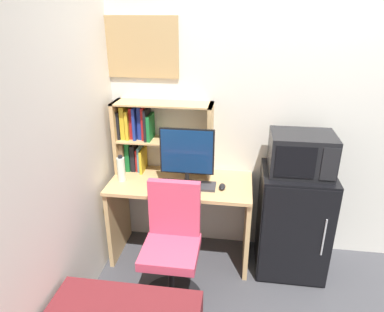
{
  "coord_description": "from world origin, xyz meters",
  "views": [
    {
      "loc": [
        -0.5,
        -2.82,
        2.07
      ],
      "look_at": [
        -0.86,
        -0.31,
        0.99
      ],
      "focal_mm": 32.55,
      "sensor_mm": 36.0,
      "label": 1
    }
  ],
  "objects_px": {
    "wall_corkboard": "(130,47)",
    "monitor": "(187,156)",
    "mini_fridge": "(292,221)",
    "computer_mouse": "(222,187)",
    "microwave": "(301,153)",
    "desk_chair": "(172,252)",
    "keyboard": "(188,185)",
    "hutch_bookshelf": "(148,135)",
    "water_bottle": "(121,169)"
  },
  "relations": [
    {
      "from": "keyboard",
      "to": "desk_chair",
      "type": "bearing_deg",
      "value": -96.88
    },
    {
      "from": "wall_corkboard",
      "to": "computer_mouse",
      "type": "bearing_deg",
      "value": -23.17
    },
    {
      "from": "mini_fridge",
      "to": "hutch_bookshelf",
      "type": "bearing_deg",
      "value": 171.51
    },
    {
      "from": "water_bottle",
      "to": "mini_fridge",
      "type": "relative_size",
      "value": 0.25
    },
    {
      "from": "keyboard",
      "to": "monitor",
      "type": "bearing_deg",
      "value": -100.86
    },
    {
      "from": "monitor",
      "to": "keyboard",
      "type": "xyz_separation_m",
      "value": [
        0.0,
        0.01,
        -0.26
      ]
    },
    {
      "from": "monitor",
      "to": "microwave",
      "type": "relative_size",
      "value": 1.04
    },
    {
      "from": "monitor",
      "to": "wall_corkboard",
      "type": "height_order",
      "value": "wall_corkboard"
    },
    {
      "from": "mini_fridge",
      "to": "wall_corkboard",
      "type": "xyz_separation_m",
      "value": [
        -1.38,
        0.28,
        1.34
      ]
    },
    {
      "from": "water_bottle",
      "to": "microwave",
      "type": "bearing_deg",
      "value": 1.49
    },
    {
      "from": "hutch_bookshelf",
      "to": "computer_mouse",
      "type": "bearing_deg",
      "value": -20.38
    },
    {
      "from": "water_bottle",
      "to": "wall_corkboard",
      "type": "bearing_deg",
      "value": 81.41
    },
    {
      "from": "hutch_bookshelf",
      "to": "microwave",
      "type": "relative_size",
      "value": 1.74
    },
    {
      "from": "water_bottle",
      "to": "monitor",
      "type": "bearing_deg",
      "value": -3.64
    },
    {
      "from": "keyboard",
      "to": "desk_chair",
      "type": "distance_m",
      "value": 0.54
    },
    {
      "from": "computer_mouse",
      "to": "water_bottle",
      "type": "height_order",
      "value": "water_bottle"
    },
    {
      "from": "water_bottle",
      "to": "desk_chair",
      "type": "distance_m",
      "value": 0.8
    },
    {
      "from": "monitor",
      "to": "mini_fridge",
      "type": "height_order",
      "value": "monitor"
    },
    {
      "from": "mini_fridge",
      "to": "desk_chair",
      "type": "bearing_deg",
      "value": -152.31
    },
    {
      "from": "monitor",
      "to": "hutch_bookshelf",
      "type": "bearing_deg",
      "value": 146.02
    },
    {
      "from": "computer_mouse",
      "to": "mini_fridge",
      "type": "distance_m",
      "value": 0.67
    },
    {
      "from": "monitor",
      "to": "mini_fridge",
      "type": "distance_m",
      "value": 1.04
    },
    {
      "from": "wall_corkboard",
      "to": "desk_chair",
      "type": "bearing_deg",
      "value": -58.81
    },
    {
      "from": "monitor",
      "to": "desk_chair",
      "type": "height_order",
      "value": "monitor"
    },
    {
      "from": "desk_chair",
      "to": "monitor",
      "type": "bearing_deg",
      "value": 83.22
    },
    {
      "from": "hutch_bookshelf",
      "to": "microwave",
      "type": "height_order",
      "value": "hutch_bookshelf"
    },
    {
      "from": "hutch_bookshelf",
      "to": "computer_mouse",
      "type": "xyz_separation_m",
      "value": [
        0.66,
        -0.25,
        -0.32
      ]
    },
    {
      "from": "computer_mouse",
      "to": "desk_chair",
      "type": "distance_m",
      "value": 0.64
    },
    {
      "from": "computer_mouse",
      "to": "microwave",
      "type": "height_order",
      "value": "microwave"
    },
    {
      "from": "mini_fridge",
      "to": "microwave",
      "type": "bearing_deg",
      "value": 89.86
    },
    {
      "from": "microwave",
      "to": "wall_corkboard",
      "type": "height_order",
      "value": "wall_corkboard"
    },
    {
      "from": "computer_mouse",
      "to": "microwave",
      "type": "xyz_separation_m",
      "value": [
        0.59,
        0.06,
        0.3
      ]
    },
    {
      "from": "water_bottle",
      "to": "mini_fridge",
      "type": "bearing_deg",
      "value": 1.37
    },
    {
      "from": "wall_corkboard",
      "to": "mini_fridge",
      "type": "bearing_deg",
      "value": -11.46
    },
    {
      "from": "monitor",
      "to": "computer_mouse",
      "type": "bearing_deg",
      "value": 2.03
    },
    {
      "from": "monitor",
      "to": "water_bottle",
      "type": "relative_size",
      "value": 2.19
    },
    {
      "from": "desk_chair",
      "to": "microwave",
      "type": "bearing_deg",
      "value": 27.84
    },
    {
      "from": "hutch_bookshelf",
      "to": "keyboard",
      "type": "distance_m",
      "value": 0.56
    },
    {
      "from": "mini_fridge",
      "to": "monitor",
      "type": "bearing_deg",
      "value": -175.43
    },
    {
      "from": "computer_mouse",
      "to": "desk_chair",
      "type": "xyz_separation_m",
      "value": [
        -0.33,
        -0.42,
        -0.34
      ]
    },
    {
      "from": "mini_fridge",
      "to": "wall_corkboard",
      "type": "relative_size",
      "value": 1.15
    },
    {
      "from": "hutch_bookshelf",
      "to": "wall_corkboard",
      "type": "distance_m",
      "value": 0.72
    },
    {
      "from": "computer_mouse",
      "to": "mini_fridge",
      "type": "xyz_separation_m",
      "value": [
        0.59,
        0.06,
        -0.31
      ]
    },
    {
      "from": "keyboard",
      "to": "mini_fridge",
      "type": "relative_size",
      "value": 0.5
    },
    {
      "from": "wall_corkboard",
      "to": "monitor",
      "type": "bearing_deg",
      "value": -34.4
    },
    {
      "from": "computer_mouse",
      "to": "water_bottle",
      "type": "distance_m",
      "value": 0.84
    },
    {
      "from": "mini_fridge",
      "to": "keyboard",
      "type": "bearing_deg",
      "value": -176.11
    },
    {
      "from": "hutch_bookshelf",
      "to": "water_bottle",
      "type": "xyz_separation_m",
      "value": [
        -0.18,
        -0.22,
        -0.23
      ]
    },
    {
      "from": "hutch_bookshelf",
      "to": "mini_fridge",
      "type": "xyz_separation_m",
      "value": [
        1.25,
        -0.19,
        -0.63
      ]
    },
    {
      "from": "keyboard",
      "to": "mini_fridge",
      "type": "bearing_deg",
      "value": 3.89
    }
  ]
}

